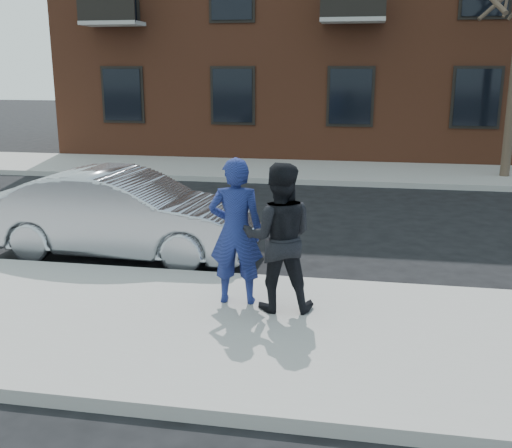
# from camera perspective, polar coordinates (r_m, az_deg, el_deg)

# --- Properties ---
(ground) EXTENTS (100.00, 100.00, 0.00)m
(ground) POSITION_cam_1_polar(r_m,az_deg,el_deg) (7.22, 4.52, -10.48)
(ground) COLOR black
(ground) RESTS_ON ground
(near_sidewalk) EXTENTS (50.00, 3.50, 0.15)m
(near_sidewalk) POSITION_cam_1_polar(r_m,az_deg,el_deg) (6.96, 4.31, -10.78)
(near_sidewalk) COLOR gray
(near_sidewalk) RESTS_ON ground
(near_curb) EXTENTS (50.00, 0.10, 0.15)m
(near_curb) POSITION_cam_1_polar(r_m,az_deg,el_deg) (8.61, 5.60, -5.71)
(near_curb) COLOR #999691
(near_curb) RESTS_ON ground
(far_sidewalk) EXTENTS (50.00, 3.50, 0.15)m
(far_sidewalk) POSITION_cam_1_polar(r_m,az_deg,el_deg) (18.02, 8.23, 4.91)
(far_sidewalk) COLOR gray
(far_sidewalk) RESTS_ON ground
(far_curb) EXTENTS (50.00, 0.10, 0.15)m
(far_curb) POSITION_cam_1_polar(r_m,az_deg,el_deg) (16.25, 7.98, 3.87)
(far_curb) COLOR #999691
(far_curb) RESTS_ON ground
(silver_sedan) EXTENTS (4.46, 1.73, 1.45)m
(silver_sedan) POSITION_cam_1_polar(r_m,az_deg,el_deg) (10.11, -12.53, 0.91)
(silver_sedan) COLOR #999BA3
(silver_sedan) RESTS_ON ground
(man_hoodie) EXTENTS (0.72, 0.53, 1.86)m
(man_hoodie) POSITION_cam_1_polar(r_m,az_deg,el_deg) (7.47, -1.93, -0.70)
(man_hoodie) COLOR navy
(man_hoodie) RESTS_ON near_sidewalk
(man_peacoat) EXTENTS (0.97, 0.80, 1.83)m
(man_peacoat) POSITION_cam_1_polar(r_m,az_deg,el_deg) (7.26, 2.19, -1.28)
(man_peacoat) COLOR black
(man_peacoat) RESTS_ON near_sidewalk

